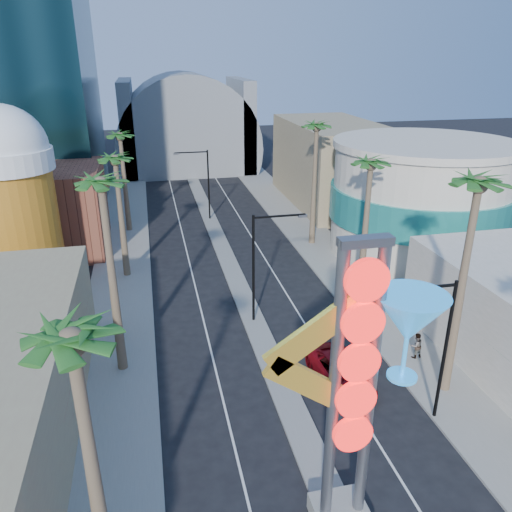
{
  "coord_description": "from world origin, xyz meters",
  "views": [
    {
      "loc": [
        -6.55,
        -10.66,
        17.96
      ],
      "look_at": [
        0.2,
        20.1,
        5.02
      ],
      "focal_mm": 35.0,
      "sensor_mm": 36.0,
      "label": 1
    }
  ],
  "objects": [
    {
      "name": "pedestrian_b",
      "position": [
        8.91,
        13.18,
        0.99
      ],
      "size": [
        0.88,
        0.72,
        1.69
      ],
      "primitive_type": "imported",
      "rotation": [
        0.0,
        0.0,
        3.25
      ],
      "color": "gray",
      "rests_on": "sidewalk_east"
    },
    {
      "name": "filler_east",
      "position": [
        16.0,
        48.0,
        5.0
      ],
      "size": [
        10.0,
        20.0,
        10.0
      ],
      "primitive_type": "cube",
      "color": "#958060",
      "rests_on": "ground"
    },
    {
      "name": "median",
      "position": [
        0.0,
        38.0,
        0.07
      ],
      "size": [
        1.6,
        84.0,
        0.15
      ],
      "primitive_type": "cube",
      "color": "gray",
      "rests_on": "ground"
    },
    {
      "name": "streetlight_0",
      "position": [
        0.55,
        20.0,
        4.88
      ],
      "size": [
        3.79,
        0.25,
        8.0
      ],
      "color": "black",
      "rests_on": "ground"
    },
    {
      "name": "palm_2",
      "position": [
        -9.0,
        30.0,
        9.48
      ],
      "size": [
        2.4,
        2.4,
        11.2
      ],
      "color": "brown",
      "rests_on": "ground"
    },
    {
      "name": "red_pickup",
      "position": [
        3.45,
        11.97,
        0.76
      ],
      "size": [
        2.97,
        5.66,
        1.52
      ],
      "primitive_type": "imported",
      "rotation": [
        0.0,
        0.0,
        0.08
      ],
      "color": "#9C0C15",
      "rests_on": "ground"
    },
    {
      "name": "palm_1",
      "position": [
        -9.0,
        16.0,
        10.82
      ],
      "size": [
        2.4,
        2.4,
        12.7
      ],
      "color": "brown",
      "rests_on": "ground"
    },
    {
      "name": "beer_mug",
      "position": [
        -17.0,
        30.0,
        7.84
      ],
      "size": [
        7.0,
        7.0,
        14.5
      ],
      "color": "#B76E18",
      "rests_on": "ground"
    },
    {
      "name": "streetlight_2",
      "position": [
        6.72,
        8.0,
        4.83
      ],
      "size": [
        3.45,
        0.25,
        8.0
      ],
      "color": "black",
      "rests_on": "ground"
    },
    {
      "name": "palm_5",
      "position": [
        9.0,
        10.0,
        11.27
      ],
      "size": [
        2.4,
        2.4,
        13.2
      ],
      "color": "brown",
      "rests_on": "ground"
    },
    {
      "name": "canopy",
      "position": [
        0.0,
        72.0,
        4.31
      ],
      "size": [
        22.0,
        16.0,
        22.0
      ],
      "color": "slate",
      "rests_on": "ground"
    },
    {
      "name": "palm_7",
      "position": [
        9.0,
        34.0,
        10.82
      ],
      "size": [
        2.4,
        2.4,
        12.7
      ],
      "color": "brown",
      "rests_on": "ground"
    },
    {
      "name": "palm_6",
      "position": [
        9.0,
        22.0,
        9.93
      ],
      "size": [
        2.4,
        2.4,
        11.7
      ],
      "color": "brown",
      "rests_on": "ground"
    },
    {
      "name": "sidewalk_east",
      "position": [
        9.5,
        35.0,
        0.07
      ],
      "size": [
        5.0,
        100.0,
        0.15
      ],
      "primitive_type": "cube",
      "color": "gray",
      "rests_on": "ground"
    },
    {
      "name": "palm_3",
      "position": [
        -9.0,
        42.0,
        9.48
      ],
      "size": [
        2.4,
        2.4,
        11.2
      ],
      "color": "brown",
      "rests_on": "ground"
    },
    {
      "name": "neon_sign",
      "position": [
        0.82,
        2.96,
        7.31
      ],
      "size": [
        6.53,
        2.6,
        12.55
      ],
      "color": "gray",
      "rests_on": "ground"
    },
    {
      "name": "turquoise_building",
      "position": [
        18.0,
        30.0,
        5.25
      ],
      "size": [
        16.6,
        16.6,
        10.6
      ],
      "color": "beige",
      "rests_on": "ground"
    },
    {
      "name": "sidewalk_west",
      "position": [
        -9.5,
        35.0,
        0.07
      ],
      "size": [
        5.0,
        100.0,
        0.15
      ],
      "primitive_type": "cube",
      "color": "gray",
      "rests_on": "ground"
    },
    {
      "name": "streetlight_1",
      "position": [
        -0.55,
        44.0,
        4.88
      ],
      "size": [
        3.79,
        0.25,
        8.0
      ],
      "color": "black",
      "rests_on": "ground"
    },
    {
      "name": "palm_0",
      "position": [
        -9.0,
        2.0,
        9.93
      ],
      "size": [
        2.4,
        2.4,
        11.7
      ],
      "color": "brown",
      "rests_on": "ground"
    },
    {
      "name": "brick_filler_west",
      "position": [
        -16.0,
        38.0,
        4.0
      ],
      "size": [
        10.0,
        10.0,
        8.0
      ],
      "primitive_type": "cube",
      "color": "brown",
      "rests_on": "ground"
    }
  ]
}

